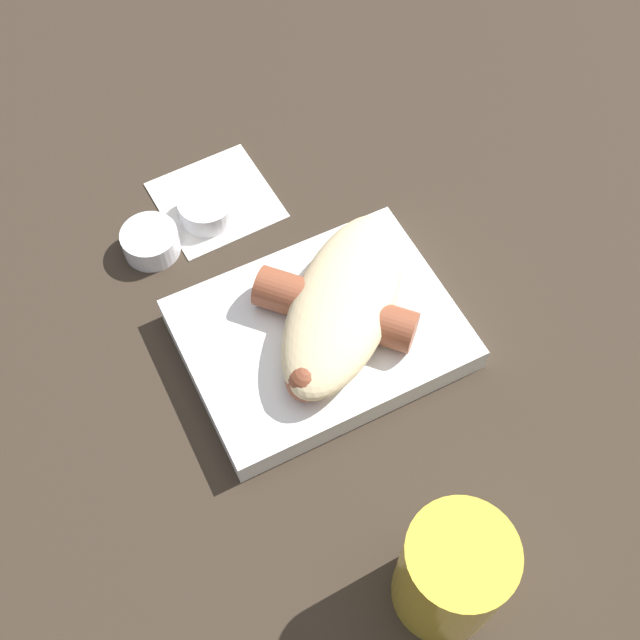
# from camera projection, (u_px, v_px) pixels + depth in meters

# --- Properties ---
(ground_plane) EXTENTS (3.00, 3.00, 0.00)m
(ground_plane) POSITION_uv_depth(u_px,v_px,m) (320.00, 341.00, 0.70)
(ground_plane) COLOR #33281E
(food_tray) EXTENTS (0.23, 0.17, 0.03)m
(food_tray) POSITION_uv_depth(u_px,v_px,m) (320.00, 334.00, 0.69)
(food_tray) COLOR white
(food_tray) RESTS_ON ground_plane
(bread_roll) EXTENTS (0.19, 0.19, 0.04)m
(bread_roll) POSITION_uv_depth(u_px,v_px,m) (343.00, 301.00, 0.66)
(bread_roll) COLOR beige
(bread_roll) RESTS_ON food_tray
(sausage) EXTENTS (0.14, 0.13, 0.04)m
(sausage) POSITION_uv_depth(u_px,v_px,m) (336.00, 311.00, 0.66)
(sausage) COLOR brown
(sausage) RESTS_ON food_tray
(pickled_veggies) EXTENTS (0.06, 0.06, 0.00)m
(pickled_veggies) POSITION_uv_depth(u_px,v_px,m) (362.00, 265.00, 0.71)
(pickled_veggies) COLOR orange
(pickled_veggies) RESTS_ON food_tray
(napkin) EXTENTS (0.11, 0.11, 0.00)m
(napkin) POSITION_uv_depth(u_px,v_px,m) (216.00, 200.00, 0.78)
(napkin) COLOR white
(napkin) RESTS_ON ground_plane
(condiment_cup_near) EXTENTS (0.05, 0.05, 0.02)m
(condiment_cup_near) POSITION_uv_depth(u_px,v_px,m) (207.00, 210.00, 0.76)
(condiment_cup_near) COLOR white
(condiment_cup_near) RESTS_ON ground_plane
(condiment_cup_far) EXTENTS (0.05, 0.05, 0.02)m
(condiment_cup_far) POSITION_uv_depth(u_px,v_px,m) (151.00, 243.00, 0.74)
(condiment_cup_far) COLOR white
(condiment_cup_far) RESTS_ON ground_plane
(drink_glass) EXTENTS (0.07, 0.07, 0.11)m
(drink_glass) POSITION_uv_depth(u_px,v_px,m) (452.00, 574.00, 0.54)
(drink_glass) COLOR gold
(drink_glass) RESTS_ON ground_plane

